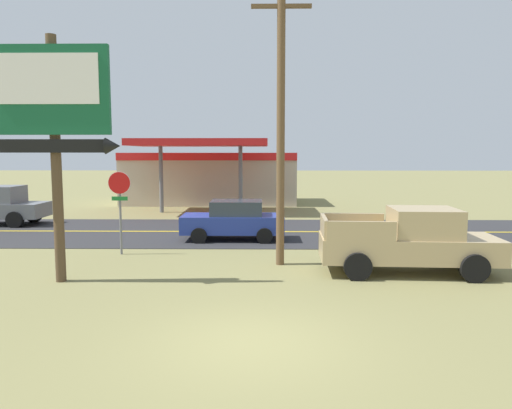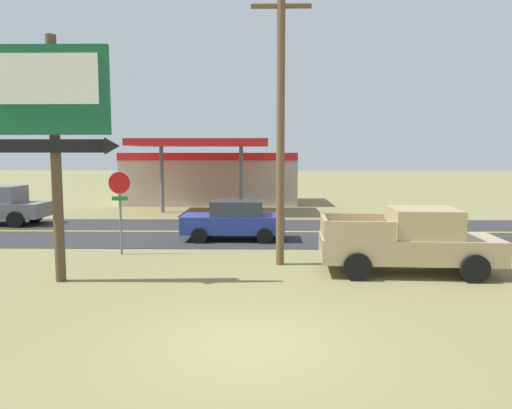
{
  "view_description": "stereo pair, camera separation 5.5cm",
  "coord_description": "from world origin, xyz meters",
  "px_view_note": "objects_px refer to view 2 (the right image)",
  "views": [
    {
      "loc": [
        0.25,
        -8.87,
        3.6
      ],
      "look_at": [
        0.0,
        8.0,
        1.8
      ],
      "focal_mm": 34.06,
      "sensor_mm": 36.0,
      "label": 1
    },
    {
      "loc": [
        0.31,
        -8.87,
        3.6
      ],
      "look_at": [
        0.0,
        8.0,
        1.8
      ],
      "focal_mm": 34.06,
      "sensor_mm": 36.0,
      "label": 2
    }
  ],
  "objects_px": {
    "car_blue_mid_lane": "(234,220)",
    "utility_pole": "(281,107)",
    "pickup_tan_parked_on_lawn": "(410,241)",
    "motel_sign": "(54,114)",
    "gas_station": "(212,176)",
    "stop_sign": "(120,198)"
  },
  "relations": [
    {
      "from": "stop_sign",
      "to": "utility_pole",
      "type": "height_order",
      "value": "utility_pole"
    },
    {
      "from": "motel_sign",
      "to": "stop_sign",
      "type": "height_order",
      "value": "motel_sign"
    },
    {
      "from": "motel_sign",
      "to": "car_blue_mid_lane",
      "type": "xyz_separation_m",
      "value": [
        4.41,
        6.73,
        -3.82
      ]
    },
    {
      "from": "motel_sign",
      "to": "gas_station",
      "type": "bearing_deg",
      "value": 85.1
    },
    {
      "from": "utility_pole",
      "to": "pickup_tan_parked_on_lawn",
      "type": "relative_size",
      "value": 1.77
    },
    {
      "from": "gas_station",
      "to": "car_blue_mid_lane",
      "type": "bearing_deg",
      "value": -80.29
    },
    {
      "from": "stop_sign",
      "to": "pickup_tan_parked_on_lawn",
      "type": "height_order",
      "value": "stop_sign"
    },
    {
      "from": "stop_sign",
      "to": "gas_station",
      "type": "height_order",
      "value": "gas_station"
    },
    {
      "from": "car_blue_mid_lane",
      "to": "motel_sign",
      "type": "bearing_deg",
      "value": -123.25
    },
    {
      "from": "stop_sign",
      "to": "gas_station",
      "type": "relative_size",
      "value": 0.25
    },
    {
      "from": "stop_sign",
      "to": "utility_pole",
      "type": "distance_m",
      "value": 6.52
    },
    {
      "from": "motel_sign",
      "to": "pickup_tan_parked_on_lawn",
      "type": "bearing_deg",
      "value": 7.18
    },
    {
      "from": "utility_pole",
      "to": "pickup_tan_parked_on_lawn",
      "type": "height_order",
      "value": "utility_pole"
    },
    {
      "from": "pickup_tan_parked_on_lawn",
      "to": "gas_station",
      "type": "bearing_deg",
      "value": 111.83
    },
    {
      "from": "motel_sign",
      "to": "stop_sign",
      "type": "relative_size",
      "value": 2.29
    },
    {
      "from": "motel_sign",
      "to": "pickup_tan_parked_on_lawn",
      "type": "relative_size",
      "value": 1.27
    },
    {
      "from": "car_blue_mid_lane",
      "to": "utility_pole",
      "type": "bearing_deg",
      "value": -68.27
    },
    {
      "from": "motel_sign",
      "to": "gas_station",
      "type": "relative_size",
      "value": 0.56
    },
    {
      "from": "utility_pole",
      "to": "pickup_tan_parked_on_lawn",
      "type": "xyz_separation_m",
      "value": [
        3.86,
        -1.05,
        -4.05
      ]
    },
    {
      "from": "gas_station",
      "to": "pickup_tan_parked_on_lawn",
      "type": "relative_size",
      "value": 2.27
    },
    {
      "from": "motel_sign",
      "to": "gas_station",
      "type": "xyz_separation_m",
      "value": [
        1.86,
        21.66,
        -2.7
      ]
    },
    {
      "from": "motel_sign",
      "to": "utility_pole",
      "type": "distance_m",
      "value": 6.6
    }
  ]
}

